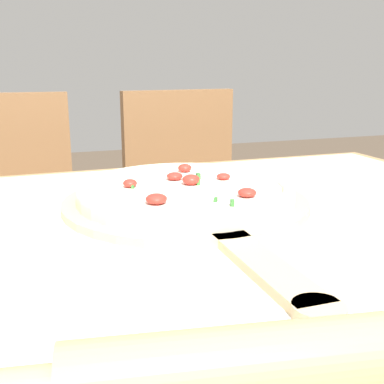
% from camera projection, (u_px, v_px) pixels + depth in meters
% --- Properties ---
extents(dining_table, '(1.16, 0.90, 0.74)m').
position_uv_depth(dining_table, '(216.00, 301.00, 0.71)').
color(dining_table, '#A87F51').
rests_on(dining_table, ground_plane).
extents(towel_cloth, '(1.08, 0.82, 0.00)m').
position_uv_depth(towel_cloth, '(217.00, 226.00, 0.68)').
color(towel_cloth, silver).
rests_on(towel_cloth, dining_table).
extents(pizza_peel, '(0.39, 0.59, 0.01)m').
position_uv_depth(pizza_peel, '(190.00, 205.00, 0.75)').
color(pizza_peel, '#D6B784').
rests_on(pizza_peel, towel_cloth).
extents(pizza, '(0.34, 0.34, 0.04)m').
position_uv_depth(pizza, '(186.00, 191.00, 0.76)').
color(pizza, beige).
rests_on(pizza, pizza_peel).
extents(rolling_pin, '(0.47, 0.11, 0.05)m').
position_uv_depth(rolling_pin, '(342.00, 353.00, 0.33)').
color(rolling_pin, tan).
rests_on(rolling_pin, towel_cloth).
extents(chair_left, '(0.40, 0.40, 0.89)m').
position_uv_depth(chair_left, '(10.00, 226.00, 1.39)').
color(chair_left, brown).
rests_on(chair_left, ground_plane).
extents(chair_right, '(0.43, 0.43, 0.89)m').
position_uv_depth(chair_right, '(190.00, 208.00, 1.57)').
color(chair_right, brown).
rests_on(chair_right, ground_plane).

